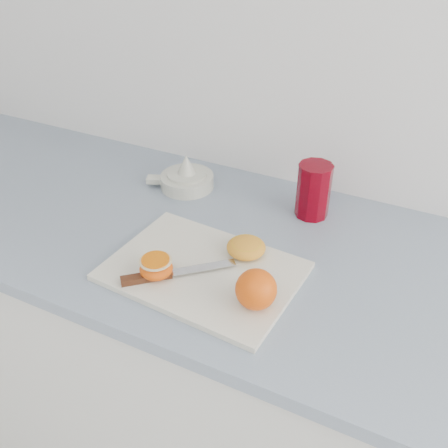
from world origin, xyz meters
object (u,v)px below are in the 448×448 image
Objects in this scene: counter at (214,369)px; cutting_board at (203,271)px; red_tumbler at (313,192)px; half_orange at (156,267)px; citrus_juicer at (186,178)px.

counter is 6.40× the size of cutting_board.
cutting_board is 0.33m from red_tumbler.
cutting_board is 0.09m from half_orange.
half_orange reaches higher than counter.
citrus_juicer reaches higher than cutting_board.
counter is at bearing 109.97° from cutting_board.
red_tumbler is (0.17, 0.17, 0.50)m from counter.
citrus_juicer reaches higher than counter.
citrus_juicer is (-0.13, 0.34, -0.01)m from half_orange.
half_orange is 0.38× the size of citrus_juicer.
counter is at bearing -133.90° from red_tumbler.
red_tumbler reaches higher than half_orange.
half_orange is at bearing -118.35° from red_tumbler.
half_orange is 0.40m from red_tumbler.
red_tumbler reaches higher than counter.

